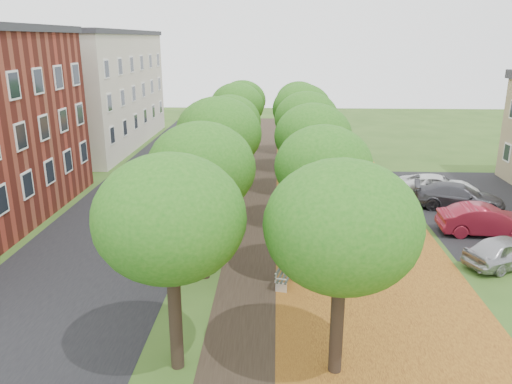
# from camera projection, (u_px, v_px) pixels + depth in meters

# --- Properties ---
(ground) EXTENTS (120.00, 120.00, 0.00)m
(ground) POSITION_uv_depth(u_px,v_px,m) (249.00, 368.00, 15.28)
(ground) COLOR #2D4C19
(ground) RESTS_ON ground
(street_asphalt) EXTENTS (8.00, 70.00, 0.01)m
(street_asphalt) POSITION_uv_depth(u_px,v_px,m) (138.00, 207.00, 29.90)
(street_asphalt) COLOR black
(street_asphalt) RESTS_ON ground
(footpath) EXTENTS (3.20, 70.00, 0.01)m
(footpath) POSITION_uv_depth(u_px,v_px,m) (263.00, 208.00, 29.60)
(footpath) COLOR black
(footpath) RESTS_ON ground
(leaf_verge) EXTENTS (7.50, 70.00, 0.01)m
(leaf_verge) POSITION_uv_depth(u_px,v_px,m) (348.00, 210.00, 29.40)
(leaf_verge) COLOR #AC6E1F
(leaf_verge) RESTS_ON ground
(parking_lot) EXTENTS (9.00, 16.00, 0.01)m
(parking_lot) POSITION_uv_depth(u_px,v_px,m) (487.00, 206.00, 30.02)
(parking_lot) COLOR black
(parking_lot) RESTS_ON ground
(tree_row_west) EXTENTS (4.17, 34.17, 6.47)m
(tree_row_west) POSITION_uv_depth(u_px,v_px,m) (225.00, 130.00, 28.31)
(tree_row_west) COLOR black
(tree_row_west) RESTS_ON ground
(tree_row_east) EXTENTS (4.17, 34.17, 6.47)m
(tree_row_east) POSITION_uv_depth(u_px,v_px,m) (309.00, 131.00, 28.12)
(tree_row_east) COLOR black
(tree_row_east) RESTS_ON ground
(building_cream) EXTENTS (10.30, 20.30, 10.40)m
(building_cream) POSITION_uv_depth(u_px,v_px,m) (85.00, 89.00, 45.93)
(building_cream) COLOR beige
(building_cream) RESTS_ON ground
(bench) EXTENTS (0.83, 1.70, 0.77)m
(bench) POSITION_uv_depth(u_px,v_px,m) (284.00, 275.00, 20.41)
(bench) COLOR #242D25
(bench) RESTS_ON ground
(car_silver) EXTENTS (4.44, 3.23, 1.41)m
(car_silver) POSITION_uv_depth(u_px,v_px,m) (508.00, 251.00, 21.95)
(car_silver) COLOR #ADADB2
(car_silver) RESTS_ON ground
(car_red) EXTENTS (4.76, 1.86, 1.54)m
(car_red) POSITION_uv_depth(u_px,v_px,m) (486.00, 220.00, 25.47)
(car_red) COLOR maroon
(car_red) RESTS_ON ground
(car_grey) EXTENTS (5.47, 3.27, 1.49)m
(car_grey) POSITION_uv_depth(u_px,v_px,m) (459.00, 197.00, 29.38)
(car_grey) COLOR #39383E
(car_grey) RESTS_ON ground
(car_white) EXTENTS (5.40, 3.32, 1.40)m
(car_white) POSITION_uv_depth(u_px,v_px,m) (438.00, 186.00, 31.55)
(car_white) COLOR white
(car_white) RESTS_ON ground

